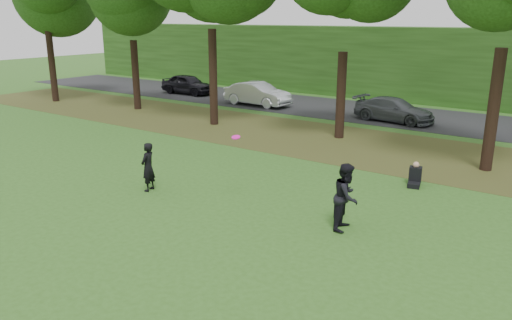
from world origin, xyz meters
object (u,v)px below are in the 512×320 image
at_px(frisbee, 236,137).
at_px(seated_person, 415,177).
at_px(player_right, 346,197).
at_px(player_left, 148,167).

height_order(frisbee, seated_person, frisbee).
bearing_deg(frisbee, player_right, 2.04).
bearing_deg(seated_person, player_left, -154.56).
relative_size(frisbee, seated_person, 0.38).
height_order(player_left, frisbee, frisbee).
xyz_separation_m(player_left, seated_person, (7.21, 5.77, -0.52)).
xyz_separation_m(player_left, frisbee, (3.12, 0.81, 1.31)).
xyz_separation_m(player_right, frisbee, (-3.71, -0.13, 1.19)).
height_order(player_right, seated_person, player_right).
bearing_deg(player_left, player_right, 83.42).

